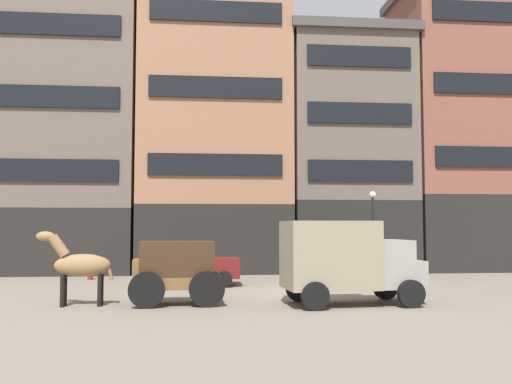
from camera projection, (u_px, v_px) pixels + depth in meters
ground_plane at (304, 292)px, 20.09m from camera, size 120.00×120.00×0.00m
building_far_left at (69, 102)px, 29.71m from camera, size 8.10×6.39×18.47m
building_center_left at (215, 127)px, 30.38m from camera, size 8.56×6.39×15.93m
building_center_right at (346, 152)px, 30.99m from camera, size 7.09×6.39×13.33m
building_far_right at (463, 127)px, 31.75m from camera, size 7.69×6.39×16.45m
cargo_wagon at (175, 268)px, 17.00m from camera, size 2.98×1.65×1.98m
draft_horse at (79, 265)px, 16.73m from camera, size 2.35×0.69×2.30m
delivery_truck_far at (347, 259)px, 17.01m from camera, size 4.47×2.43×2.62m
sedan_dark at (344, 261)px, 23.73m from camera, size 3.77×1.99×1.83m
sedan_light at (193, 263)px, 22.34m from camera, size 3.74×1.94×1.83m
pedestrian_officer at (178, 258)px, 25.03m from camera, size 0.45×0.45×1.79m
streetlamp_curbside at (373, 222)px, 25.90m from camera, size 0.32×0.32×4.12m
fire_hydrant_curbside at (90, 270)px, 24.86m from camera, size 0.24×0.24×0.83m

